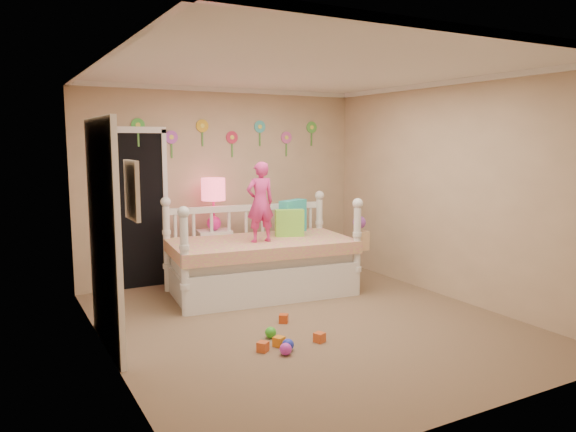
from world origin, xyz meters
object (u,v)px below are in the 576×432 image
daybed (261,245)px  nightstand (215,257)px  child (260,202)px  table_lamp (213,196)px

daybed → nightstand: 0.83m
child → nightstand: 1.21m
nightstand → daybed: bearing=-57.3°
daybed → table_lamp: (-0.34, 0.72, 0.57)m
daybed → table_lamp: size_ratio=3.26×
daybed → nightstand: bearing=121.2°
daybed → table_lamp: 0.98m
daybed → child: child is taller
daybed → child: size_ratio=2.33×
daybed → nightstand: (-0.34, 0.72, -0.25)m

